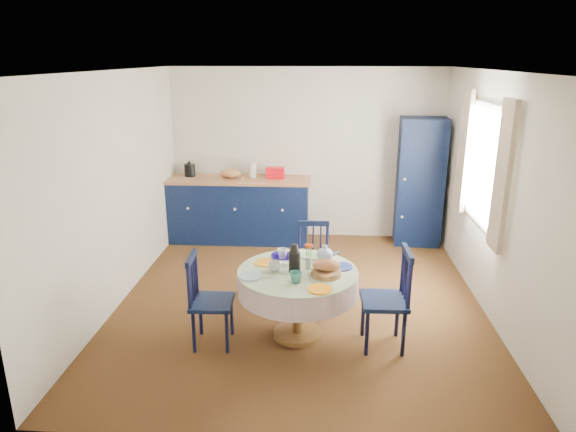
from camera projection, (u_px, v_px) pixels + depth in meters
The scene contains 17 objects.
floor at pixel (300, 300), 5.80m from camera, with size 4.50×4.50×0.00m, color black.
ceiling at pixel (302, 71), 5.05m from camera, with size 4.50×4.50×0.00m, color white.
wall_back at pixel (307, 154), 7.57m from camera, with size 4.00×0.02×2.50m, color white.
wall_left at pixel (116, 190), 5.55m from camera, with size 0.02×4.50×2.50m, color white.
wall_right at pixel (494, 196), 5.30m from camera, with size 0.02×4.50×2.50m, color white.
window at pixel (484, 164), 5.51m from camera, with size 0.10×1.74×1.45m.
kitchen_counter at pixel (238, 208), 7.59m from camera, with size 2.11×0.66×1.18m.
pantry_cabinet at pixel (420, 182), 7.33m from camera, with size 0.67×0.50×1.83m.
dining_table at pixel (299, 282), 4.89m from camera, with size 1.15×1.15×0.97m.
chair_left at pixel (208, 300), 4.80m from camera, with size 0.40×0.42×0.90m.
chair_far at pixel (313, 261), 5.73m from camera, with size 0.40×0.38×0.88m.
chair_right at pixel (389, 298), 4.75m from camera, with size 0.43×0.45×0.97m.
mug_a at pixel (275, 266), 4.85m from camera, with size 0.12×0.12×0.09m, color silver.
mug_b at pixel (296, 277), 4.59m from camera, with size 0.11×0.11×0.10m, color #25685E.
mug_c at pixel (325, 255), 5.10m from camera, with size 0.12×0.12×0.10m, color black.
mug_d at pixel (282, 254), 5.15m from camera, with size 0.11×0.11×0.10m, color silver.
cobalt_bowl at pixel (282, 257), 5.11m from camera, with size 0.22×0.22×0.05m, color navy.
Camera 1 is at (0.21, -5.25, 2.64)m, focal length 32.00 mm.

